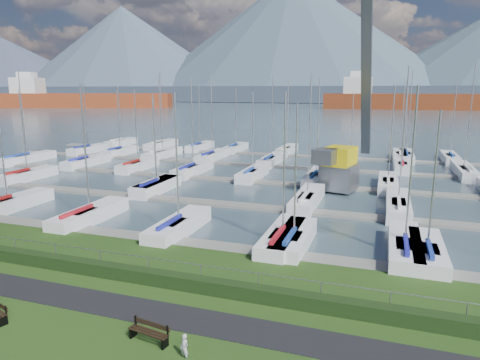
% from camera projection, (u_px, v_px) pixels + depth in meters
% --- Properties ---
extents(path, '(160.00, 2.00, 0.04)m').
position_uv_depth(path, '(134.00, 309.00, 19.47)').
color(path, black).
rests_on(path, grass).
extents(water, '(800.00, 540.00, 0.20)m').
position_uv_depth(water, '(369.00, 106.00, 263.09)').
color(water, '#3F525C').
extents(hedge, '(80.00, 0.70, 0.70)m').
position_uv_depth(hedge, '(162.00, 279.00, 21.81)').
color(hedge, black).
rests_on(hedge, grass).
extents(fence, '(80.00, 0.04, 0.04)m').
position_uv_depth(fence, '(165.00, 260.00, 22.00)').
color(fence, gray).
rests_on(fence, grass).
extents(foothill, '(900.00, 80.00, 12.00)m').
position_uv_depth(foothill, '(374.00, 94.00, 326.58)').
color(foothill, '#3C4858').
rests_on(foothill, water).
extents(mountains, '(1190.00, 360.00, 115.00)m').
position_uv_depth(mountains, '(388.00, 47.00, 384.88)').
color(mountains, '#414A5F').
rests_on(mountains, water).
extents(docks, '(90.00, 41.60, 0.25)m').
position_uv_depth(docks, '(281.00, 184.00, 46.37)').
color(docks, slate).
rests_on(docks, water).
extents(bench_right, '(1.84, 0.70, 0.85)m').
position_uv_depth(bench_right, '(149.00, 332.00, 16.89)').
color(bench_right, black).
rests_on(bench_right, grass).
extents(person, '(0.47, 0.40, 1.09)m').
position_uv_depth(person, '(184.00, 344.00, 15.87)').
color(person, '#ACABB2').
rests_on(person, grass).
extents(crane, '(4.99, 13.42, 22.35)m').
position_uv_depth(crane, '(347.00, 135.00, 43.05)').
color(crane, slate).
rests_on(crane, water).
extents(cargo_ship_west, '(93.74, 47.19, 21.50)m').
position_uv_depth(cargo_ship_west, '(80.00, 100.00, 239.13)').
color(cargo_ship_west, maroon).
rests_on(cargo_ship_west, water).
extents(cargo_ship_mid, '(111.86, 19.14, 21.50)m').
position_uv_depth(cargo_ship_mid, '(428.00, 102.00, 214.95)').
color(cargo_ship_mid, maroon).
rests_on(cargo_ship_mid, water).
extents(sailboat_fleet, '(76.24, 49.40, 13.72)m').
position_uv_depth(sailboat_fleet, '(286.00, 129.00, 47.90)').
color(sailboat_fleet, '#1F339C').
rests_on(sailboat_fleet, water).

